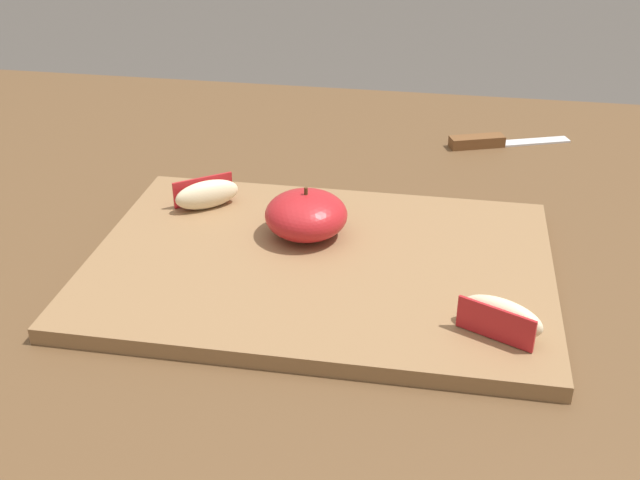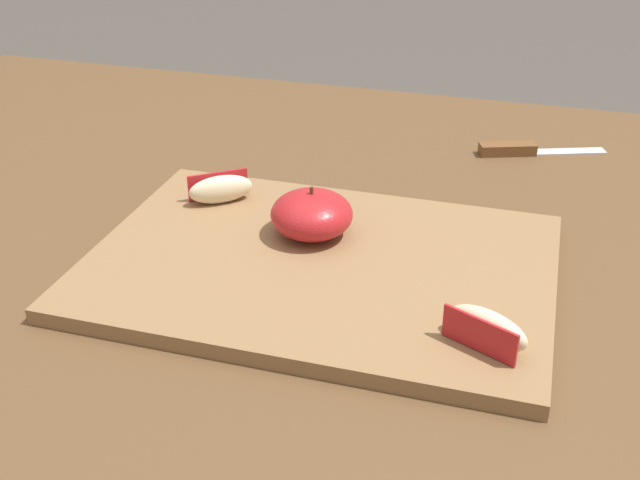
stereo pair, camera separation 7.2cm
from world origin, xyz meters
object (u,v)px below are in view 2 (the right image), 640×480
(apple_wedge_near_knife, at_px, (487,328))
(paring_knife, at_px, (518,150))
(apple_wedge_right, at_px, (221,189))
(apple_half_skin_up, at_px, (313,212))
(cutting_board, at_px, (320,266))

(apple_wedge_near_knife, relative_size, paring_knife, 0.45)
(apple_wedge_right, relative_size, paring_knife, 0.43)
(apple_half_skin_up, xyz_separation_m, apple_wedge_right, (-0.11, 0.04, -0.01))
(cutting_board, height_order, apple_wedge_near_knife, apple_wedge_near_knife)
(apple_half_skin_up, height_order, paring_knife, apple_half_skin_up)
(cutting_board, height_order, apple_wedge_right, apple_wedge_right)
(apple_half_skin_up, bearing_deg, cutting_board, -65.87)
(cutting_board, distance_m, apple_wedge_right, 0.16)
(apple_wedge_near_knife, bearing_deg, cutting_board, 150.91)
(apple_half_skin_up, relative_size, apple_wedge_right, 1.18)
(apple_half_skin_up, distance_m, paring_knife, 0.35)
(apple_half_skin_up, bearing_deg, apple_wedge_near_knife, -36.91)
(apple_wedge_right, height_order, paring_knife, apple_wedge_right)
(apple_wedge_right, bearing_deg, cutting_board, -32.33)
(apple_wedge_right, distance_m, paring_knife, 0.39)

